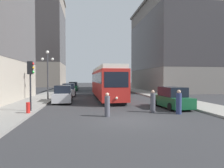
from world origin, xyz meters
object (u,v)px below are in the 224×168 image
streetcar (106,82)px  parked_car_left_far (63,94)px  transit_bus (112,81)px  fire_hydrant (28,108)px  pedestrian_crossing_far (179,103)px  traffic_light_near_left (31,73)px  pedestrian_on_sidewalk (107,105)px  lamp_post_left_near (48,67)px  parked_car_left_mid (73,87)px  parked_car_right_far (172,98)px  pedestrian_crossing_near (153,102)px  parked_car_left_near (69,90)px

streetcar → parked_car_left_far: bearing=-150.3°
transit_bus → fire_hydrant: bearing=-110.2°
pedestrian_crossing_far → traffic_light_near_left: bearing=-106.9°
parked_car_left_far → pedestrian_crossing_far: parked_car_left_far is taller
traffic_light_near_left → fire_hydrant: 2.63m
pedestrian_on_sidewalk → traffic_light_near_left: bearing=150.8°
lamp_post_left_near → fire_hydrant: lamp_post_left_near is taller
pedestrian_on_sidewalk → traffic_light_near_left: 6.29m
transit_bus → pedestrian_crossing_far: (1.15, -24.89, -1.14)m
streetcar → fire_hydrant: bearing=-124.4°
pedestrian_on_sidewalk → fire_hydrant: size_ratio=2.14×
lamp_post_left_near → fire_hydrant: (0.29, -8.86, -3.29)m
parked_car_left_mid → parked_car_left_far: 19.70m
parked_car_left_mid → parked_car_left_far: (-0.00, -19.70, -0.00)m
fire_hydrant → parked_car_right_far: bearing=8.0°
transit_bus → pedestrian_on_sidewalk: (-4.02, -25.05, -1.20)m
transit_bus → parked_car_left_mid: transit_bus is taller
streetcar → lamp_post_left_near: bearing=-171.8°
streetcar → pedestrian_crossing_far: streetcar is taller
traffic_light_near_left → lamp_post_left_near: lamp_post_left_near is taller
transit_bus → lamp_post_left_near: size_ratio=2.16×
parked_car_left_mid → pedestrian_crossing_near: parked_car_left_mid is taller
parked_car_left_near → pedestrian_crossing_far: (8.94, -15.79, -0.04)m
streetcar → parked_car_left_far: (-4.95, -2.95, -1.26)m
streetcar → parked_car_left_mid: (-4.95, 16.75, -1.26)m
pedestrian_crossing_far → lamp_post_left_near: bearing=-138.4°
parked_car_left_near → pedestrian_crossing_near: parked_car_left_near is taller
transit_bus → parked_car_left_near: transit_bus is taller
parked_car_right_far → pedestrian_on_sidewalk: size_ratio=2.80×
parked_car_left_far → traffic_light_near_left: (-1.68, -6.04, 2.12)m
parked_car_left_near → pedestrian_crossing_near: (7.35, -14.85, -0.06)m
transit_bus → parked_car_left_near: (-7.78, -9.09, -1.10)m
parked_car_right_far → pedestrian_on_sidewalk: parked_car_right_far is taller
parked_car_left_mid → pedestrian_crossing_near: size_ratio=3.00×
pedestrian_crossing_far → parked_car_left_near: bearing=-156.4°
pedestrian_on_sidewalk → fire_hydrant: pedestrian_on_sidewalk is taller
streetcar → lamp_post_left_near: 7.15m
pedestrian_crossing_near → pedestrian_crossing_far: pedestrian_crossing_far is taller
streetcar → parked_car_left_far: size_ratio=2.95×
pedestrian_crossing_far → traffic_light_near_left: 11.03m
parked_car_left_mid → parked_car_right_far: bearing=-67.8°
transit_bus → pedestrian_crossing_far: transit_bus is taller
parked_car_right_far → pedestrian_on_sidewalk: (-5.93, -2.84, -0.10)m
transit_bus → fire_hydrant: size_ratio=16.05×
pedestrian_on_sidewalk → parked_car_left_far: bearing=107.5°
parked_car_left_mid → lamp_post_left_near: 18.21m
lamp_post_left_near → pedestrian_crossing_far: bearing=-42.5°
parked_car_left_mid → streetcar: bearing=-72.4°
parked_car_left_near → pedestrian_on_sidewalk: 16.39m
parked_car_left_near → fire_hydrant: parked_car_left_near is taller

